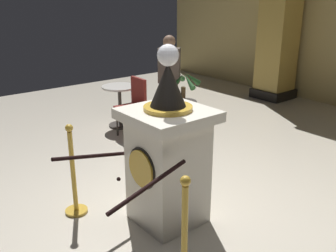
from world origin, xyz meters
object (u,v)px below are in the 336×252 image
at_px(potted_palm_left, 183,108).
at_px(cafe_chair_red, 134,102).
at_px(bystander_guest, 169,79).
at_px(stanchion_near, 74,183).
at_px(cafe_table, 120,101).
at_px(pedestal_clock, 168,156).

relative_size(potted_palm_left, cafe_chair_red, 1.03).
bearing_deg(bystander_guest, stanchion_near, -58.28).
bearing_deg(potted_palm_left, cafe_table, -126.65).
relative_size(pedestal_clock, potted_palm_left, 1.83).
bearing_deg(cafe_table, bystander_guest, 54.03).
height_order(stanchion_near, cafe_table, stanchion_near).
bearing_deg(cafe_chair_red, cafe_table, 172.35).
height_order(potted_palm_left, cafe_table, potted_palm_left).
height_order(stanchion_near, bystander_guest, bystander_guest).
relative_size(potted_palm_left, cafe_table, 1.36).
bearing_deg(cafe_table, pedestal_clock, -23.09).
bearing_deg(bystander_guest, potted_palm_left, 50.92).
xyz_separation_m(stanchion_near, cafe_chair_red, (-1.55, 1.82, 0.22)).
xyz_separation_m(stanchion_near, cafe_table, (-2.11, 1.89, 0.12)).
relative_size(stanchion_near, bystander_guest, 0.64).
height_order(pedestal_clock, bystander_guest, pedestal_clock).
relative_size(stanchion_near, potted_palm_left, 1.02).
relative_size(pedestal_clock, bystander_guest, 1.15).
xyz_separation_m(pedestal_clock, bystander_guest, (-2.33, 1.91, 0.11)).
bearing_deg(pedestal_clock, cafe_chair_red, 153.55).
xyz_separation_m(pedestal_clock, cafe_chair_red, (-2.28, 1.13, -0.15)).
bearing_deg(potted_palm_left, bystander_guest, -129.08).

